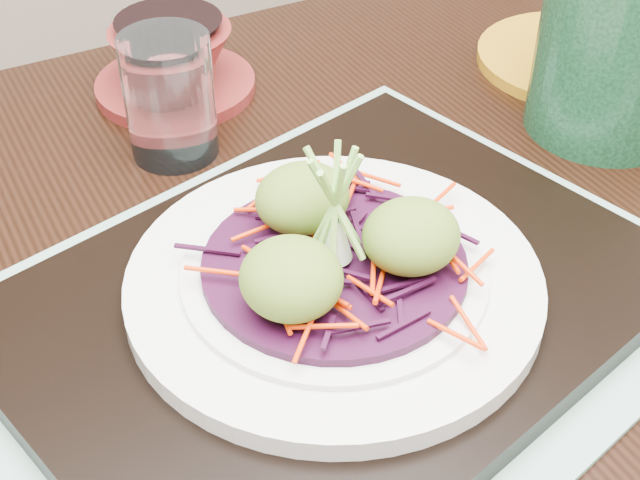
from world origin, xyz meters
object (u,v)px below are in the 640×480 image
water_glass (170,97)px  yellow_plate (574,58)px  white_plate (334,281)px  serving_tray (334,301)px  dining_table (324,390)px  terracotta_bowl_set (173,64)px  green_jar (618,46)px

water_glass → yellow_plate: water_glass is taller
water_glass → white_plate: bearing=-84.6°
white_plate → serving_tray: bearing=180.0°
white_plate → yellow_plate: white_plate is taller
serving_tray → water_glass: 0.25m
dining_table → white_plate: size_ratio=4.70×
water_glass → terracotta_bowl_set: 0.11m
water_glass → yellow_plate: bearing=-5.6°
green_jar → terracotta_bowl_set: bearing=142.9°
green_jar → water_glass: bearing=158.1°
dining_table → yellow_plate: size_ratio=6.83×
terracotta_bowl_set → dining_table: bearing=-91.4°
serving_tray → terracotta_bowl_set: 0.34m
water_glass → terracotta_bowl_set: size_ratio=0.58×
dining_table → white_plate: bearing=-105.0°
yellow_plate → green_jar: 0.14m
dining_table → serving_tray: 0.12m
terracotta_bowl_set → green_jar: size_ratio=1.17×
dining_table → green_jar: green_jar is taller
white_plate → terracotta_bowl_set: bearing=87.6°
water_glass → yellow_plate: (0.41, -0.04, -0.05)m
serving_tray → terracotta_bowl_set: terracotta_bowl_set is taller
terracotta_bowl_set → serving_tray: bearing=-92.4°
yellow_plate → white_plate: bearing=-152.2°
white_plate → dining_table: bearing=75.3°
white_plate → terracotta_bowl_set: 0.34m
yellow_plate → green_jar: (-0.06, -0.10, 0.07)m
white_plate → water_glass: 0.24m
serving_tray → terracotta_bowl_set: (0.01, 0.34, 0.01)m
yellow_plate → serving_tray: bearing=-152.2°
dining_table → yellow_plate: bearing=24.8°
water_glass → terracotta_bowl_set: water_glass is taller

